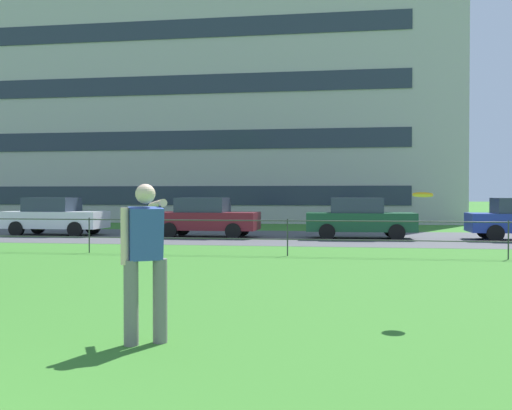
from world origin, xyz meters
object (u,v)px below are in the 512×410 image
object	(u,v)px
frisbee	(423,195)
apartment_building_background	(174,81)
car_maroon_left	(206,217)
car_dark_green_center	(359,218)
car_white_right	(55,216)
person_thrower	(145,257)

from	to	relation	value
frisbee	apartment_building_background	world-z (taller)	apartment_building_background
car_maroon_left	car_dark_green_center	size ratio (longest dim) A/B	1.00
car_maroon_left	apartment_building_background	world-z (taller)	apartment_building_background
car_white_right	car_dark_green_center	distance (m)	12.24
car_white_right	apartment_building_background	size ratio (longest dim) A/B	0.11
car_white_right	person_thrower	bearing A→B (deg)	-59.35
person_thrower	frisbee	size ratio (longest dim) A/B	5.34
frisbee	person_thrower	bearing A→B (deg)	-150.37
car_white_right	apartment_building_background	xyz separation A→B (m)	(-0.52, 18.68, 9.11)
person_thrower	frisbee	bearing A→B (deg)	29.63
car_white_right	car_maroon_left	size ratio (longest dim) A/B	0.99
person_thrower	car_white_right	size ratio (longest dim) A/B	0.44
person_thrower	apartment_building_background	world-z (taller)	apartment_building_background
car_maroon_left	apartment_building_background	size ratio (longest dim) A/B	0.11
frisbee	car_dark_green_center	bearing A→B (deg)	91.77
car_dark_green_center	apartment_building_background	distance (m)	24.45
person_thrower	car_dark_green_center	world-z (taller)	person_thrower
person_thrower	car_dark_green_center	bearing A→B (deg)	80.12
person_thrower	car_dark_green_center	size ratio (longest dim) A/B	0.44
frisbee	car_white_right	world-z (taller)	frisbee
frisbee	car_dark_green_center	world-z (taller)	frisbee
car_white_right	car_maroon_left	bearing A→B (deg)	-1.25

